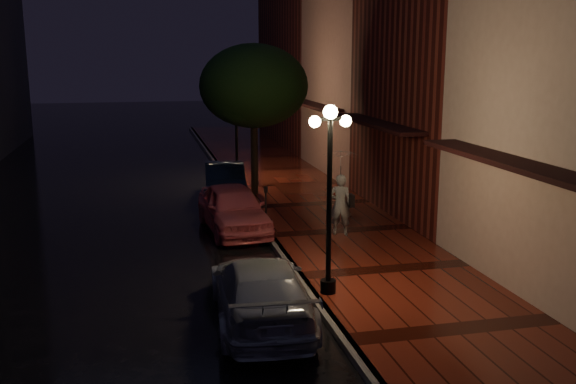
{
  "coord_description": "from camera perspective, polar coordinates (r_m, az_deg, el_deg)",
  "views": [
    {
      "loc": [
        -3.7,
        -18.4,
        5.53
      ],
      "look_at": [
        0.62,
        0.28,
        1.4
      ],
      "focal_mm": 40.0,
      "sensor_mm": 36.0,
      "label": 1
    }
  ],
  "objects": [
    {
      "name": "woman_with_umbrella",
      "position": [
        19.26,
        4.72,
        1.18
      ],
      "size": [
        1.09,
        1.11,
        2.62
      ],
      "rotation": [
        0.0,
        0.0,
        2.76
      ],
      "color": "silver",
      "rests_on": "sidewalk"
    },
    {
      "name": "curb",
      "position": [
        19.55,
        -1.6,
        -4.06
      ],
      "size": [
        0.25,
        60.0,
        0.15
      ],
      "primitive_type": "cube",
      "color": "#595451",
      "rests_on": "ground"
    },
    {
      "name": "streetlamp_near",
      "position": [
        14.3,
        3.7,
        0.3
      ],
      "size": [
        0.96,
        0.36,
        4.31
      ],
      "color": "black",
      "rests_on": "sidewalk"
    },
    {
      "name": "storefront_mid",
      "position": [
        23.04,
        14.96,
        11.68
      ],
      "size": [
        5.0,
        8.0,
        11.0
      ],
      "primitive_type": "cube",
      "color": "#511914",
      "rests_on": "ground"
    },
    {
      "name": "silver_car",
      "position": [
        13.58,
        -2.45,
        -8.75
      ],
      "size": [
        2.25,
        4.88,
        1.38
      ],
      "primitive_type": "imported",
      "rotation": [
        0.0,
        0.0,
        3.08
      ],
      "color": "#9D9EA4",
      "rests_on": "ground"
    },
    {
      "name": "ground",
      "position": [
        19.57,
        -1.6,
        -4.27
      ],
      "size": [
        120.0,
        120.0,
        0.0
      ],
      "primitive_type": "plane",
      "color": "black",
      "rests_on": "ground"
    },
    {
      "name": "storefront_extra",
      "position": [
        39.87,
        2.6,
        11.38
      ],
      "size": [
        5.0,
        12.0,
        10.0
      ],
      "primitive_type": "cube",
      "color": "#511914",
      "rests_on": "ground"
    },
    {
      "name": "sidewalk",
      "position": [
        20.1,
        4.71,
        -3.64
      ],
      "size": [
        4.5,
        60.0,
        0.15
      ],
      "primitive_type": "cube",
      "color": "#46140C",
      "rests_on": "ground"
    },
    {
      "name": "storefront_far",
      "position": [
        30.37,
        7.73,
        10.1
      ],
      "size": [
        5.0,
        8.0,
        9.0
      ],
      "primitive_type": "cube",
      "color": "#8C5951",
      "rests_on": "ground"
    },
    {
      "name": "street_tree",
      "position": [
        24.81,
        -3.04,
        9.17
      ],
      "size": [
        4.16,
        4.16,
        5.8
      ],
      "color": "black",
      "rests_on": "sidewalk"
    },
    {
      "name": "navy_car",
      "position": [
        24.93,
        -5.64,
        0.93
      ],
      "size": [
        1.84,
        4.38,
        1.41
      ],
      "primitive_type": "imported",
      "rotation": [
        0.0,
        0.0,
        -0.08
      ],
      "color": "black",
      "rests_on": "ground"
    },
    {
      "name": "pink_car",
      "position": [
        20.39,
        -4.89,
        -1.46
      ],
      "size": [
        2.12,
        4.52,
        1.5
      ],
      "primitive_type": "imported",
      "rotation": [
        0.0,
        0.0,
        0.08
      ],
      "color": "#D65861",
      "rests_on": "ground"
    },
    {
      "name": "streetlamp_far",
      "position": [
        27.86,
        -4.62,
        6.08
      ],
      "size": [
        0.96,
        0.36,
        4.31
      ],
      "color": "black",
      "rests_on": "sidewalk"
    },
    {
      "name": "parking_meter",
      "position": [
        20.73,
        -1.99,
        -0.79
      ],
      "size": [
        0.12,
        0.09,
        1.22
      ],
      "rotation": [
        0.0,
        0.0,
        0.1
      ],
      "color": "black",
      "rests_on": "sidewalk"
    }
  ]
}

